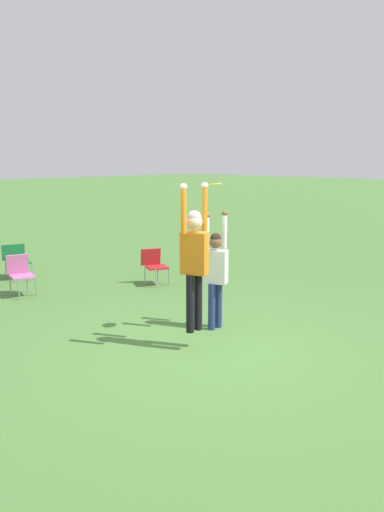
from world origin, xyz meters
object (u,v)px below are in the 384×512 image
at_px(frisbee, 214,184).
at_px(camping_chair_0, 154,263).
at_px(person_jumping, 194,254).
at_px(camping_chair_3, 20,272).
at_px(cooler_box, 206,267).
at_px(person_defending, 215,268).
at_px(camping_chair_1, 16,258).

height_order(frisbee, camping_chair_0, frisbee).
bearing_deg(person_jumping, camping_chair_0, -56.08).
height_order(person_jumping, camping_chair_3, person_jumping).
distance_m(frisbee, cooler_box, 4.94).
distance_m(camping_chair_0, camping_chair_3, 2.89).
distance_m(camping_chair_3, cooler_box, 4.42).
xyz_separation_m(camping_chair_3, cooler_box, (4.18, -1.38, -0.35)).
distance_m(person_jumping, cooler_box, 5.14).
height_order(person_defending, camping_chair_1, person_defending).
height_order(person_jumping, cooler_box, person_jumping).
bearing_deg(frisbee, camping_chair_0, 64.77).
xyz_separation_m(frisbee, cooler_box, (3.10, 3.10, -2.28)).
bearing_deg(person_defending, camping_chair_1, 162.78).
xyz_separation_m(camping_chair_1, cooler_box, (3.51, -2.94, -0.30)).
bearing_deg(cooler_box, camping_chair_3, 161.68).
xyz_separation_m(camping_chair_0, camping_chair_1, (-1.93, 2.82, -0.02)).
height_order(person_defending, frisbee, frisbee).
bearing_deg(camping_chair_1, frisbee, 111.27).
bearing_deg(camping_chair_0, frisbee, 91.46).
relative_size(frisbee, camping_chair_3, 0.29).
xyz_separation_m(person_defending, camping_chair_0, (1.24, 3.01, -0.56)).
relative_size(person_jumping, frisbee, 8.89).
bearing_deg(camping_chair_1, cooler_box, 157.43).
height_order(camping_chair_1, cooler_box, camping_chair_1).
bearing_deg(person_defending, camping_chair_3, 173.63).
relative_size(camping_chair_0, cooler_box, 2.04).
distance_m(camping_chair_0, cooler_box, 1.62).
bearing_deg(camping_chair_3, camping_chair_1, -98.22).
relative_size(frisbee, camping_chair_1, 0.31).
bearing_deg(frisbee, cooler_box, 44.97).
relative_size(person_jumping, cooler_box, 5.56).
xyz_separation_m(person_jumping, camping_chair_0, (2.14, 3.41, -0.98)).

